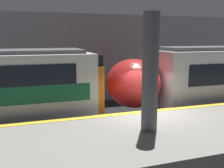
# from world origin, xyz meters

# --- Properties ---
(ground_plane) EXTENTS (120.00, 120.00, 0.00)m
(ground_plane) POSITION_xyz_m (0.00, 0.00, 0.00)
(ground_plane) COLOR black
(platform) EXTENTS (40.00, 3.93, 1.16)m
(platform) POSITION_xyz_m (0.00, -1.97, 0.57)
(platform) COLOR gray
(platform) RESTS_ON ground
(station_rear_barrier) EXTENTS (50.00, 0.15, 5.21)m
(station_rear_barrier) POSITION_xyz_m (0.00, 6.61, 2.61)
(station_rear_barrier) COLOR gray
(station_rear_barrier) RESTS_ON ground
(support_pillar_near) EXTENTS (0.47, 0.47, 3.40)m
(support_pillar_near) POSITION_xyz_m (-0.82, -1.90, 2.85)
(support_pillar_near) COLOR #56565B
(support_pillar_near) RESTS_ON platform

